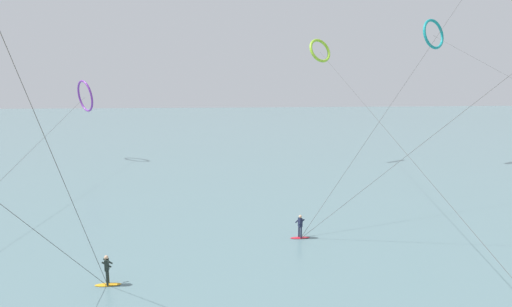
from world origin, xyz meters
TOP-DOWN VIEW (x-y plane):
  - sea_water at (0.00, 107.53)m, footprint 400.00×200.00m
  - surfer_crimson at (3.53, 25.95)m, footprint 1.40×0.66m
  - surfer_amber at (-8.28, 20.52)m, footprint 1.40×0.60m
  - kite_teal at (27.31, 51.58)m, footprint 4.29×45.45m
  - kite_lime at (12.49, 54.09)m, footprint 3.87×46.58m
  - kite_violet at (-20.26, 59.26)m, footprint 4.62×48.42m

SIDE VIEW (x-z plane):
  - sea_water at x=0.00m, z-range 0.00..0.08m
  - surfer_crimson at x=3.53m, z-range -0.03..1.67m
  - surfer_amber at x=-8.28m, z-range -0.03..1.67m
  - kite_violet at x=-20.26m, z-range 3.52..15.15m
  - kite_lime at x=12.49m, z-range 6.88..24.10m
  - kite_teal at x=27.31m, z-range 7.74..27.41m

